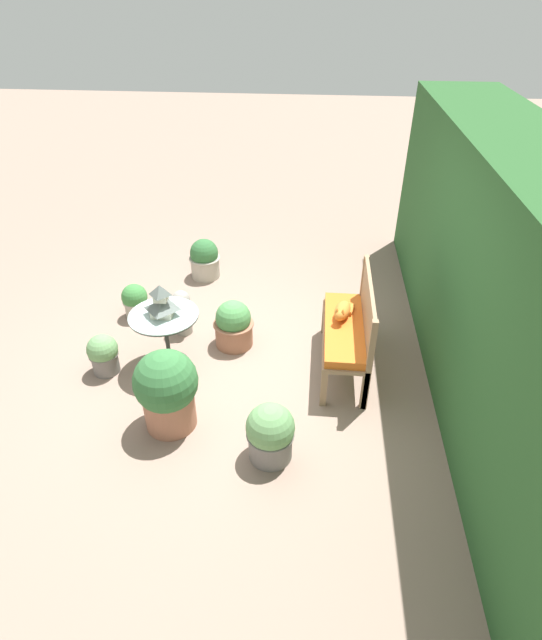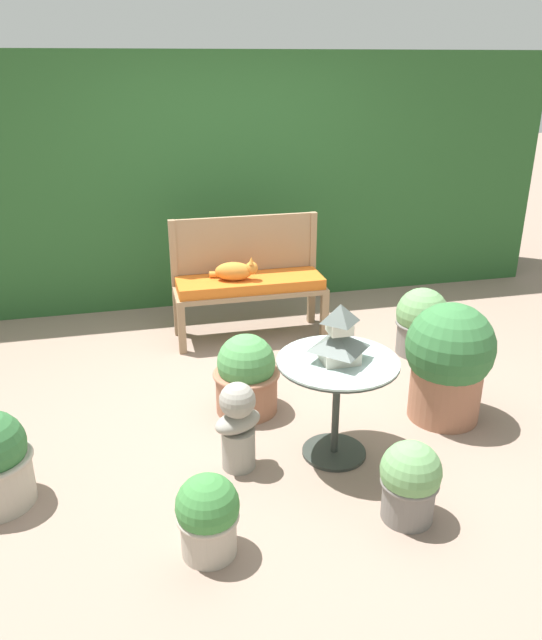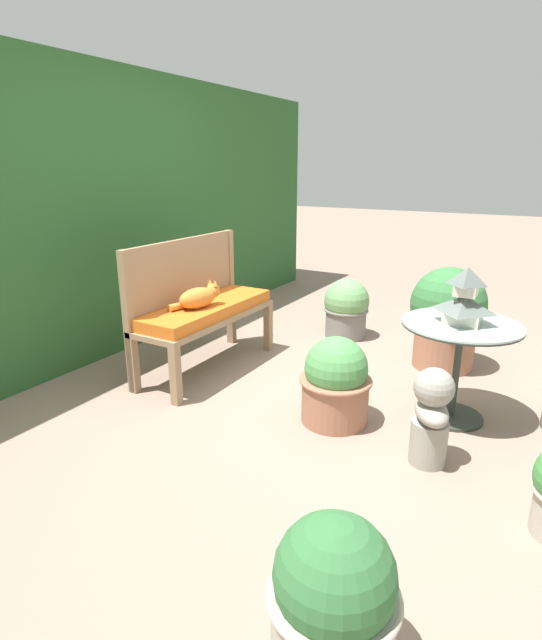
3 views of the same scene
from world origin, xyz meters
name	(u,v)px [view 2 (image 2 of 3)]	position (x,y,z in m)	size (l,w,h in m)	color
ground	(283,397)	(0.00, 0.00, 0.00)	(30.00, 30.00, 0.00)	gray
foliage_hedge_back	(221,175)	(0.00, 2.52, 1.16)	(6.40, 1.04, 2.32)	#285628
garden_bench	(250,288)	(-0.01, 1.10, 0.45)	(1.28, 0.45, 0.54)	#937556
bench_backrest	(245,251)	(-0.01, 1.31, 0.72)	(1.28, 0.06, 1.02)	#937556
cat	(236,271)	(-0.13, 1.07, 0.62)	(0.39, 0.25, 0.19)	orange
patio_table	(337,381)	(0.13, -0.74, 0.50)	(0.71, 0.71, 0.64)	#2D332D
pagoda_birdhouse	(339,337)	(0.13, -0.74, 0.79)	(0.28, 0.28, 0.34)	beige
garden_bust	(238,424)	(-0.46, -0.73, 0.29)	(0.34, 0.28, 0.55)	gray
potted_plant_table_far	(421,322)	(1.28, 0.46, 0.27)	(0.42, 0.42, 0.56)	slate
potted_plant_bench_right	(208,515)	(-0.73, -1.38, 0.22)	(0.31, 0.31, 0.44)	#ADA393
potted_plant_patio_mid	(246,376)	(-0.28, -0.10, 0.26)	(0.46, 0.46, 0.56)	#9E664C
potted_plant_bench_left	(448,360)	(0.99, -0.49, 0.42)	(0.58, 0.58, 0.81)	#9E664C
potted_plant_path_edge	(410,481)	(0.32, -1.37, 0.23)	(0.32, 0.32, 0.45)	slate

